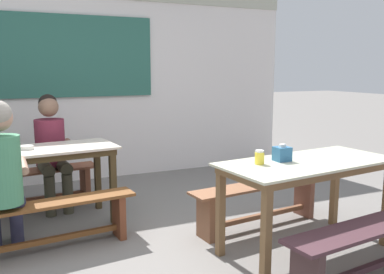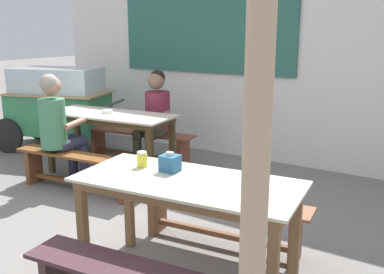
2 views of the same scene
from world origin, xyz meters
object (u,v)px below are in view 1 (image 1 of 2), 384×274
(bench_far_back, at_px, (23,184))
(soup_bowl, at_px, (27,148))
(bench_near_back, at_px, (259,199))
(person_left_back_turned, at_px, (2,171))
(condiment_jar, at_px, (260,157))
(bench_far_front, at_px, (45,220))
(tissue_box, at_px, (282,154))
(dining_table_far, at_px, (30,158))
(dining_table_near, at_px, (308,171))
(person_center_facing, at_px, (51,144))
(bench_near_front, at_px, (369,244))

(bench_far_back, height_order, soup_bowl, soup_bowl)
(bench_near_back, bearing_deg, bench_far_back, 144.71)
(person_left_back_turned, relative_size, condiment_jar, 11.44)
(bench_far_back, height_order, bench_far_front, same)
(person_left_back_turned, bearing_deg, tissue_box, -21.07)
(dining_table_far, xyz_separation_m, dining_table_near, (2.06, -1.46, 0.00))
(dining_table_far, relative_size, soup_bowl, 13.65)
(bench_far_front, height_order, condiment_jar, condiment_jar)
(bench_far_back, distance_m, condiment_jar, 2.68)
(person_center_facing, bearing_deg, dining_table_far, -113.65)
(tissue_box, relative_size, soup_bowl, 1.16)
(bench_far_back, height_order, bench_near_back, same)
(bench_near_back, distance_m, bench_near_front, 1.22)
(dining_table_far, xyz_separation_m, bench_near_back, (2.00, -0.85, -0.41))
(person_center_facing, bearing_deg, bench_far_back, 173.30)
(bench_far_back, relative_size, soup_bowl, 13.33)
(bench_near_front, relative_size, person_center_facing, 1.19)
(bench_far_back, bearing_deg, bench_near_front, -50.64)
(dining_table_near, relative_size, bench_far_front, 1.02)
(condiment_jar, relative_size, soup_bowl, 0.93)
(dining_table_far, distance_m, bench_far_back, 0.73)
(bench_far_front, bearing_deg, condiment_jar, -26.70)
(dining_table_far, relative_size, bench_far_front, 1.07)
(bench_far_front, distance_m, person_left_back_turned, 0.53)
(dining_table_far, distance_m, bench_far_front, 0.73)
(person_center_facing, relative_size, person_left_back_turned, 0.97)
(bench_near_front, relative_size, person_left_back_turned, 1.16)
(person_center_facing, bearing_deg, soup_bowl, -115.39)
(bench_near_front, bearing_deg, tissue_box, 111.18)
(dining_table_near, distance_m, condiment_jar, 0.46)
(dining_table_near, xyz_separation_m, soup_bowl, (-2.08, 1.46, 0.10))
(dining_table_far, xyz_separation_m, tissue_box, (1.86, -1.37, 0.15))
(dining_table_near, relative_size, bench_near_front, 1.06)
(condiment_jar, bearing_deg, bench_far_front, 153.30)
(person_center_facing, bearing_deg, person_left_back_turned, -113.03)
(dining_table_near, height_order, bench_far_back, dining_table_near)
(soup_bowl, bearing_deg, bench_far_front, -82.19)
(bench_near_back, distance_m, person_left_back_turned, 2.29)
(person_left_back_turned, distance_m, soup_bowl, 0.61)
(dining_table_near, xyz_separation_m, bench_far_front, (-2.00, 0.85, -0.40))
(person_center_facing, bearing_deg, tissue_box, -50.35)
(bench_far_back, bearing_deg, person_center_facing, -6.70)
(soup_bowl, bearing_deg, tissue_box, -36.14)
(dining_table_near, relative_size, soup_bowl, 12.98)
(condiment_jar, bearing_deg, dining_table_far, 139.42)
(bench_far_back, height_order, person_center_facing, person_center_facing)
(bench_near_front, bearing_deg, condiment_jar, 126.75)
(bench_far_front, distance_m, condiment_jar, 1.84)
(tissue_box, distance_m, soup_bowl, 2.33)
(condiment_jar, bearing_deg, person_center_facing, 125.05)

